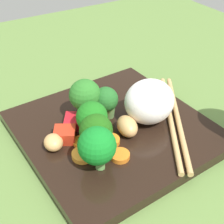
{
  "coord_description": "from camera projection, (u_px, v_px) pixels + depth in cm",
  "views": [
    {
      "loc": [
        -30.68,
        18.74,
        30.59
      ],
      "look_at": [
        0.71,
        -0.11,
        3.64
      ],
      "focal_mm": 50.53,
      "sensor_mm": 36.0,
      "label": 1
    }
  ],
  "objects": [
    {
      "name": "ground_plane",
      "position": [
        114.0,
        139.0,
        0.48
      ],
      "size": [
        110.0,
        110.0,
        2.0
      ],
      "primitive_type": "cube",
      "color": "#5A7B3A"
    },
    {
      "name": "carrot_slice_1",
      "position": [
        83.0,
        155.0,
        0.41
      ],
      "size": [
        3.37,
        3.37,
        0.69
      ],
      "primitive_type": "cylinder",
      "rotation": [
        0.0,
        0.0,
        4.56
      ],
      "color": "orange",
      "rests_on": "square_plate"
    },
    {
      "name": "carrot_slice_3",
      "position": [
        110.0,
        141.0,
        0.43
      ],
      "size": [
        3.51,
        3.51,
        0.72
      ],
      "primitive_type": "cylinder",
      "rotation": [
        0.0,
        0.0,
        5.21
      ],
      "color": "orange",
      "rests_on": "square_plate"
    },
    {
      "name": "broccoli_floret_4",
      "position": [
        108.0,
        100.0,
        0.46
      ],
      "size": [
        3.69,
        3.69,
        5.31
      ],
      "color": "#7AB05C",
      "rests_on": "square_plate"
    },
    {
      "name": "broccoli_floret_2",
      "position": [
        97.0,
        146.0,
        0.37
      ],
      "size": [
        4.73,
        4.73,
        5.96
      ],
      "color": "#5B8F45",
      "rests_on": "square_plate"
    },
    {
      "name": "pepper_chunk_2",
      "position": [
        76.0,
        122.0,
        0.46
      ],
      "size": [
        4.24,
        4.28,
        1.55
      ],
      "primitive_type": "cube",
      "rotation": [
        0.0,
        0.0,
        5.72
      ],
      "color": "red",
      "rests_on": "square_plate"
    },
    {
      "name": "chopstick_pair",
      "position": [
        174.0,
        118.0,
        0.47
      ],
      "size": [
        19.82,
        13.6,
        0.76
      ],
      "rotation": [
        0.0,
        0.0,
        5.71
      ],
      "color": "tan",
      "rests_on": "square_plate"
    },
    {
      "name": "carrot_slice_0",
      "position": [
        81.0,
        142.0,
        0.43
      ],
      "size": [
        2.93,
        2.93,
        0.51
      ],
      "primitive_type": "cylinder",
      "rotation": [
        0.0,
        0.0,
        2.85
      ],
      "color": "orange",
      "rests_on": "square_plate"
    },
    {
      "name": "pepper_chunk_1",
      "position": [
        95.0,
        122.0,
        0.45
      ],
      "size": [
        2.71,
        2.36,
        1.77
      ],
      "primitive_type": "cube",
      "rotation": [
        0.0,
        0.0,
        3.06
      ],
      "color": "red",
      "rests_on": "square_plate"
    },
    {
      "name": "pepper_chunk_0",
      "position": [
        65.0,
        135.0,
        0.43
      ],
      "size": [
        3.77,
        3.86,
        1.79
      ],
      "primitive_type": "cube",
      "rotation": [
        0.0,
        0.0,
        1.05
      ],
      "color": "red",
      "rests_on": "square_plate"
    },
    {
      "name": "broccoli_floret_0",
      "position": [
        85.0,
        96.0,
        0.45
      ],
      "size": [
        4.62,
        4.62,
        6.61
      ],
      "color": "#7EB05B",
      "rests_on": "square_plate"
    },
    {
      "name": "chicken_piece_0",
      "position": [
        127.0,
        126.0,
        0.44
      ],
      "size": [
        4.37,
        3.45,
        2.6
      ],
      "primitive_type": "ellipsoid",
      "rotation": [
        0.0,
        0.0,
        6.09
      ],
      "color": "tan",
      "rests_on": "square_plate"
    },
    {
      "name": "carrot_slice_2",
      "position": [
        120.0,
        156.0,
        0.41
      ],
      "size": [
        3.59,
        3.59,
        0.68
      ],
      "primitive_type": "cylinder",
      "rotation": [
        0.0,
        0.0,
        5.4
      ],
      "color": "orange",
      "rests_on": "square_plate"
    },
    {
      "name": "square_plate",
      "position": [
        114.0,
        130.0,
        0.47
      ],
      "size": [
        27.14,
        27.14,
        1.64
      ],
      "primitive_type": "cube",
      "rotation": [
        0.0,
        0.0,
        0.06
      ],
      "color": "black",
      "rests_on": "ground_plane"
    },
    {
      "name": "chicken_piece_1",
      "position": [
        52.0,
        140.0,
        0.42
      ],
      "size": [
        3.22,
        2.91,
        2.08
      ],
      "primitive_type": "ellipsoid",
      "rotation": [
        0.0,
        0.0,
        3.0
      ],
      "color": "tan",
      "rests_on": "square_plate"
    },
    {
      "name": "rice_mound",
      "position": [
        149.0,
        101.0,
        0.45
      ],
      "size": [
        8.07,
        8.62,
        6.45
      ],
      "primitive_type": "ellipsoid",
      "rotation": [
        0.0,
        0.0,
        4.89
      ],
      "color": "white",
      "rests_on": "square_plate"
    },
    {
      "name": "broccoli_floret_3",
      "position": [
        96.0,
        131.0,
        0.4
      ],
      "size": [
        4.36,
        4.36,
        5.52
      ],
      "color": "#5D9E3D",
      "rests_on": "square_plate"
    },
    {
      "name": "broccoli_floret_1",
      "position": [
        92.0,
        118.0,
        0.42
      ],
      "size": [
        4.29,
        4.29,
        5.77
      ],
      "color": "#84BC5D",
      "rests_on": "square_plate"
    }
  ]
}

